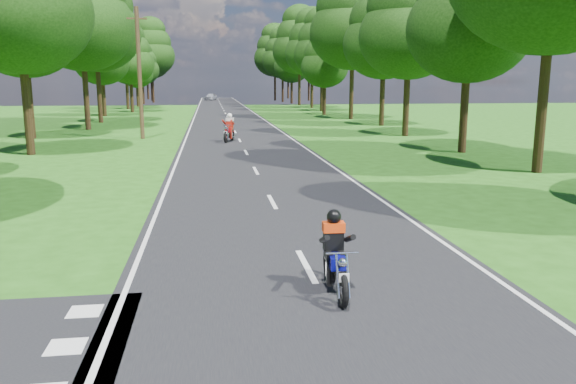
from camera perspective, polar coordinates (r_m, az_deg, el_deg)
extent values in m
plane|color=#214F12|center=(9.19, 4.02, -11.57)|extent=(160.00, 160.00, 0.00)
cube|color=black|center=(58.42, -6.21, 7.62)|extent=(7.00, 140.00, 0.02)
cube|color=silver|center=(11.02, 1.87, -7.49)|extent=(0.12, 2.00, 0.01)
cube|color=silver|center=(16.76, -1.61, -0.98)|extent=(0.12, 2.00, 0.01)
cube|color=silver|center=(22.64, -3.29, 2.19)|extent=(0.12, 2.00, 0.01)
cube|color=silver|center=(28.56, -4.28, 4.04)|extent=(0.12, 2.00, 0.01)
cube|color=silver|center=(34.51, -4.93, 5.26)|extent=(0.12, 2.00, 0.01)
cube|color=silver|center=(40.48, -5.39, 6.12)|extent=(0.12, 2.00, 0.01)
cube|color=silver|center=(46.46, -5.74, 6.75)|extent=(0.12, 2.00, 0.01)
cube|color=silver|center=(52.44, -6.00, 7.25)|extent=(0.12, 2.00, 0.01)
cube|color=silver|center=(58.42, -6.21, 7.64)|extent=(0.12, 2.00, 0.01)
cube|color=silver|center=(64.41, -6.39, 7.95)|extent=(0.12, 2.00, 0.01)
cube|color=silver|center=(70.40, -6.53, 8.22)|extent=(0.12, 2.00, 0.01)
cube|color=silver|center=(76.39, -6.65, 8.44)|extent=(0.12, 2.00, 0.01)
cube|color=silver|center=(82.38, -6.75, 8.63)|extent=(0.12, 2.00, 0.01)
cube|color=silver|center=(88.38, -6.84, 8.80)|extent=(0.12, 2.00, 0.01)
cube|color=silver|center=(94.37, -6.92, 8.94)|extent=(0.12, 2.00, 0.01)
cube|color=silver|center=(100.37, -6.99, 9.07)|extent=(0.12, 2.00, 0.01)
cube|color=silver|center=(106.36, -7.05, 9.18)|extent=(0.12, 2.00, 0.01)
cube|color=silver|center=(112.36, -7.11, 9.28)|extent=(0.12, 2.00, 0.01)
cube|color=silver|center=(118.35, -7.15, 9.37)|extent=(0.12, 2.00, 0.01)
cube|color=silver|center=(124.35, -7.20, 9.45)|extent=(0.12, 2.00, 0.01)
cube|color=silver|center=(58.41, -9.48, 7.55)|extent=(0.10, 140.00, 0.01)
cube|color=silver|center=(58.62, -2.96, 7.70)|extent=(0.10, 140.00, 0.01)
cube|color=silver|center=(8.43, -21.62, -14.39)|extent=(0.50, 0.50, 0.01)
cube|color=silver|center=(9.50, -19.93, -11.32)|extent=(0.50, 0.50, 0.01)
cylinder|color=black|center=(30.39, -24.92, 7.13)|extent=(0.40, 0.40, 3.91)
ellipsoid|color=black|center=(30.52, -25.69, 16.17)|extent=(6.85, 6.85, 5.82)
cylinder|color=black|center=(39.13, -24.71, 7.73)|extent=(0.40, 0.40, 3.79)
ellipsoid|color=black|center=(39.21, -25.28, 14.54)|extent=(6.64, 6.64, 5.64)
ellipsoid|color=black|center=(39.39, -25.51, 17.22)|extent=(5.69, 5.69, 4.84)
cylinder|color=black|center=(44.83, -19.79, 8.74)|extent=(0.40, 0.40, 4.32)
ellipsoid|color=black|center=(44.98, -20.25, 15.51)|extent=(7.56, 7.56, 6.42)
cylinder|color=black|center=(52.27, -18.60, 9.11)|extent=(0.40, 0.40, 4.40)
ellipsoid|color=black|center=(52.41, -18.98, 15.04)|extent=(7.71, 7.71, 6.55)
ellipsoid|color=black|center=(52.62, -19.14, 17.36)|extent=(6.60, 6.60, 5.61)
cylinder|color=black|center=(62.05, -18.19, 8.81)|extent=(0.40, 0.40, 3.20)
ellipsoid|color=black|center=(62.05, -18.41, 12.45)|extent=(5.60, 5.60, 4.76)
ellipsoid|color=black|center=(62.12, -18.50, 13.88)|extent=(4.80, 4.80, 4.08)
ellipsoid|color=black|center=(62.23, -18.59, 15.31)|extent=(3.60, 3.60, 3.06)
cylinder|color=black|center=(69.05, -15.58, 9.15)|extent=(0.40, 0.40, 3.22)
ellipsoid|color=black|center=(69.06, -15.76, 12.43)|extent=(5.64, 5.64, 4.79)
ellipsoid|color=black|center=(69.12, -15.83, 13.73)|extent=(4.83, 4.83, 4.11)
ellipsoid|color=black|center=(69.22, -15.90, 15.03)|extent=(3.62, 3.62, 3.08)
cylinder|color=black|center=(76.94, -15.99, 9.44)|extent=(0.40, 0.40, 3.61)
ellipsoid|color=black|center=(76.97, -16.17, 12.74)|extent=(6.31, 6.31, 5.37)
ellipsoid|color=black|center=(77.05, -16.25, 14.05)|extent=(5.41, 5.41, 4.60)
ellipsoid|color=black|center=(77.17, -16.32, 15.35)|extent=(4.06, 4.06, 3.45)
cylinder|color=black|center=(84.67, -15.01, 9.29)|extent=(0.40, 0.40, 2.67)
ellipsoid|color=black|center=(84.64, -15.13, 11.51)|extent=(4.67, 4.67, 3.97)
ellipsoid|color=black|center=(84.67, -15.17, 12.38)|extent=(4.00, 4.00, 3.40)
ellipsoid|color=black|center=(84.72, -15.22, 13.26)|extent=(3.00, 3.00, 2.55)
cylinder|color=black|center=(93.79, -14.49, 9.59)|extent=(0.40, 0.40, 3.09)
ellipsoid|color=black|center=(93.78, -14.61, 11.90)|extent=(5.40, 5.40, 4.59)
ellipsoid|color=black|center=(93.82, -14.65, 12.82)|extent=(4.63, 4.63, 3.93)
ellipsoid|color=black|center=(93.89, -14.70, 13.74)|extent=(3.47, 3.47, 2.95)
cylinder|color=black|center=(100.16, -13.55, 10.11)|extent=(0.40, 0.40, 4.48)
ellipsoid|color=black|center=(100.24, -13.70, 13.26)|extent=(7.84, 7.84, 6.66)
ellipsoid|color=black|center=(100.35, -13.76, 14.50)|extent=(6.72, 6.72, 5.71)
ellipsoid|color=black|center=(100.51, -13.82, 15.74)|extent=(5.04, 5.04, 4.28)
cylinder|color=black|center=(109.19, -13.65, 10.06)|extent=(0.40, 0.40, 4.09)
ellipsoid|color=black|center=(109.24, -13.78, 12.70)|extent=(7.16, 7.16, 6.09)
ellipsoid|color=black|center=(109.32, -13.83, 13.75)|extent=(6.14, 6.14, 5.22)
ellipsoid|color=black|center=(109.44, -13.88, 14.79)|extent=(4.61, 4.61, 3.92)
cylinder|color=black|center=(24.22, 24.35, 7.18)|extent=(0.40, 0.40, 4.56)
cylinder|color=black|center=(29.88, 17.42, 7.20)|extent=(0.40, 0.40, 3.49)
ellipsoid|color=black|center=(29.93, 17.91, 15.44)|extent=(6.12, 6.12, 5.20)
cylinder|color=black|center=(38.14, 11.91, 8.37)|extent=(0.40, 0.40, 3.69)
ellipsoid|color=black|center=(38.21, 12.19, 15.19)|extent=(6.46, 6.46, 5.49)
ellipsoid|color=black|center=(38.38, 12.30, 17.86)|extent=(5.54, 5.54, 4.71)
cylinder|color=black|center=(46.86, 9.53, 8.96)|extent=(0.40, 0.40, 3.74)
ellipsoid|color=black|center=(46.92, 9.71, 14.59)|extent=(6.55, 6.55, 5.57)
ellipsoid|color=black|center=(47.07, 9.79, 16.81)|extent=(5.62, 5.62, 4.77)
cylinder|color=black|center=(54.71, 6.46, 9.81)|extent=(0.40, 0.40, 4.64)
ellipsoid|color=black|center=(54.88, 6.59, 15.78)|extent=(8.12, 8.12, 6.91)
ellipsoid|color=black|center=(55.12, 6.65, 18.13)|extent=(6.96, 6.96, 5.92)
cylinder|color=black|center=(61.49, 3.70, 9.19)|extent=(0.40, 0.40, 2.91)
ellipsoid|color=black|center=(61.48, 3.74, 12.52)|extent=(5.09, 5.09, 4.33)
ellipsoid|color=black|center=(61.53, 3.76, 13.84)|extent=(4.36, 4.36, 3.71)
ellipsoid|color=black|center=(61.61, 3.78, 15.16)|extent=(3.27, 3.27, 2.78)
cylinder|color=black|center=(69.05, 3.45, 9.80)|extent=(0.40, 0.40, 3.88)
ellipsoid|color=black|center=(69.10, 3.50, 13.76)|extent=(6.78, 6.78, 5.77)
ellipsoid|color=black|center=(69.21, 3.51, 15.33)|extent=(5.81, 5.81, 4.94)
ellipsoid|color=black|center=(69.38, 3.53, 16.88)|extent=(4.36, 4.36, 3.71)
cylinder|color=black|center=(77.43, 2.44, 10.07)|extent=(0.40, 0.40, 4.18)
ellipsoid|color=black|center=(77.50, 2.47, 13.87)|extent=(7.31, 7.31, 6.21)
ellipsoid|color=black|center=(77.62, 2.49, 15.38)|extent=(6.27, 6.27, 5.33)
ellipsoid|color=black|center=(77.80, 2.50, 16.87)|extent=(4.70, 4.70, 4.00)
cylinder|color=black|center=(86.20, 1.16, 10.34)|extent=(0.40, 0.40, 4.63)
ellipsoid|color=black|center=(86.31, 1.18, 14.13)|extent=(8.11, 8.11, 6.89)
ellipsoid|color=black|center=(86.46, 1.18, 15.62)|extent=(6.95, 6.95, 5.91)
ellipsoid|color=black|center=(86.66, 1.19, 17.11)|extent=(5.21, 5.21, 4.43)
cylinder|color=black|center=(93.40, 0.38, 10.01)|extent=(0.40, 0.40, 3.36)
ellipsoid|color=black|center=(93.41, 0.38, 12.55)|extent=(5.88, 5.88, 5.00)
ellipsoid|color=black|center=(93.46, 0.38, 13.56)|extent=(5.04, 5.04, 4.29)
ellipsoid|color=black|center=(93.55, 0.38, 14.56)|extent=(3.78, 3.78, 3.21)
cylinder|color=black|center=(100.48, -0.54, 10.30)|extent=(0.40, 0.40, 4.09)
ellipsoid|color=black|center=(100.53, -0.55, 13.17)|extent=(7.15, 7.15, 6.08)
ellipsoid|color=black|center=(100.62, -0.55, 14.30)|extent=(6.13, 6.13, 5.21)
ellipsoid|color=black|center=(100.75, -0.55, 15.43)|extent=(4.60, 4.60, 3.91)
cylinder|color=black|center=(108.12, -1.33, 10.46)|extent=(0.40, 0.40, 4.48)
ellipsoid|color=black|center=(108.19, -1.34, 13.39)|extent=(7.84, 7.84, 6.66)
ellipsoid|color=black|center=(108.30, -1.34, 14.54)|extent=(6.72, 6.72, 5.71)
ellipsoid|color=black|center=(108.45, -1.35, 15.69)|extent=(5.04, 5.04, 4.28)
cylinder|color=black|center=(118.93, -14.04, 10.05)|extent=(0.40, 0.40, 3.84)
ellipsoid|color=black|center=(118.96, -14.15, 12.32)|extent=(6.72, 6.72, 5.71)
ellipsoid|color=black|center=(119.02, -14.19, 13.22)|extent=(5.76, 5.76, 4.90)
ellipsoid|color=black|center=(119.11, -14.24, 14.12)|extent=(4.32, 4.32, 3.67)
cylinder|color=black|center=(121.46, 0.02, 10.47)|extent=(0.40, 0.40, 4.16)
ellipsoid|color=black|center=(121.51, 0.02, 12.88)|extent=(7.28, 7.28, 6.19)
ellipsoid|color=black|center=(121.59, 0.02, 13.84)|extent=(6.24, 6.24, 5.30)
ellipsoid|color=black|center=(121.70, 0.02, 14.79)|extent=(4.68, 4.68, 3.98)
cylinder|color=black|center=(104.28, -16.00, 9.75)|extent=(0.40, 0.40, 3.52)
ellipsoid|color=black|center=(104.29, -16.13, 12.13)|extent=(6.16, 6.16, 5.24)
ellipsoid|color=black|center=(104.35, -16.18, 13.07)|extent=(5.28, 5.28, 4.49)
ellipsoid|color=black|center=(104.43, -16.23, 14.01)|extent=(3.96, 3.96, 3.37)
cylinder|color=black|center=(107.94, 2.13, 10.46)|extent=(0.40, 0.40, 4.48)
ellipsoid|color=black|center=(108.02, 2.15, 13.38)|extent=(7.84, 7.84, 6.66)
ellipsoid|color=black|center=(108.12, 2.16, 14.54)|extent=(6.72, 6.72, 5.71)
ellipsoid|color=black|center=(108.28, 2.17, 15.69)|extent=(5.04, 5.04, 4.28)
cylinder|color=#382616|center=(36.53, -14.85, 11.51)|extent=(0.26, 0.26, 8.00)
cube|color=#382616|center=(36.72, -15.11, 16.65)|extent=(1.20, 0.10, 0.10)
imported|color=silver|center=(110.30, -7.84, 9.57)|extent=(2.77, 4.22, 1.34)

